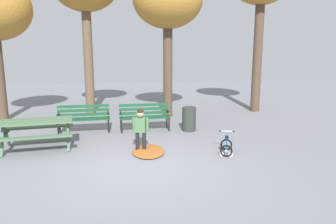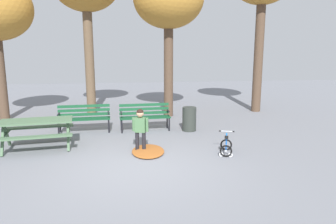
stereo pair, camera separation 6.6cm
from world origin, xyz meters
The scene contains 9 objects.
ground centered at (0.00, 0.00, 0.00)m, with size 36.00×36.00×0.00m, color slate.
picnic_table centered at (-2.53, 1.73, 0.59)m, with size 1.96×1.56×0.79m.
park_bench_far_left centered at (-1.51, 3.29, 0.51)m, with size 1.62×0.54×0.85m.
park_bench_left centered at (0.39, 3.25, 0.51)m, with size 1.62×0.54×0.85m.
child_standing centered at (0.14, 1.12, 0.65)m, with size 0.41×0.23×1.11m.
kids_bicycle centered at (2.25, 0.63, 0.20)m, with size 0.50×0.63×0.54m.
leaf_pile centered at (0.32, 0.99, 0.04)m, with size 1.17×0.82×0.07m, color #9E5623.
trash_bin centered at (1.80, 3.00, 0.38)m, with size 0.44×0.44×0.76m, color #2D332D.
tree_center centered at (1.46, 5.38, 4.32)m, with size 2.60×2.60×5.50m.
Camera 2 is at (-0.23, -6.71, 2.58)m, focal length 33.97 mm.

